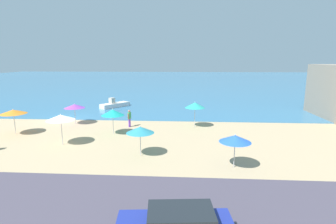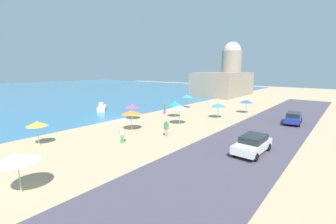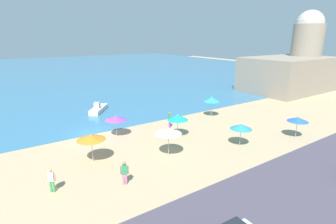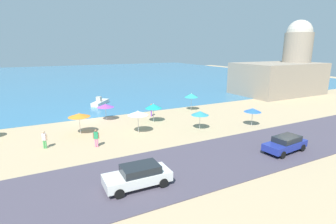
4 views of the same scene
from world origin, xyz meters
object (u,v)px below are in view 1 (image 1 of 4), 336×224
beach_umbrella_6 (113,112)px  beach_umbrella_7 (13,112)px  beach_umbrella_3 (61,117)px  skiff_nearshore (115,105)px  beach_umbrella_2 (235,139)px  beach_umbrella_0 (74,106)px  bather_1 (129,117)px  beach_umbrella_5 (140,130)px  beach_umbrella_1 (195,105)px

beach_umbrella_6 → beach_umbrella_7: bearing=-176.0°
beach_umbrella_3 → beach_umbrella_7: size_ratio=1.07×
beach_umbrella_7 → skiff_nearshore: bearing=68.3°
beach_umbrella_2 → skiff_nearshore: beach_umbrella_2 is taller
beach_umbrella_6 → skiff_nearshore: size_ratio=0.56×
beach_umbrella_0 → beach_umbrella_3: size_ratio=0.87×
beach_umbrella_2 → bather_1: size_ratio=1.26×
beach_umbrella_5 → beach_umbrella_7: (-12.28, 4.52, 0.21)m
beach_umbrella_0 → beach_umbrella_3: 6.94m
beach_umbrella_7 → beach_umbrella_0: bearing=46.9°
beach_umbrella_7 → beach_umbrella_6: bearing=4.0°
beach_umbrella_1 → beach_umbrella_5: bearing=-116.6°
beach_umbrella_2 → bather_1: bearing=132.3°
beach_umbrella_6 → bather_1: 3.06m
beach_umbrella_1 → skiff_nearshore: 15.00m
beach_umbrella_5 → skiff_nearshore: beach_umbrella_5 is taller
beach_umbrella_0 → beach_umbrella_5: (8.41, -8.66, -0.03)m
beach_umbrella_0 → beach_umbrella_6: beach_umbrella_6 is taller
beach_umbrella_0 → beach_umbrella_2: 17.98m
beach_umbrella_2 → beach_umbrella_6: beach_umbrella_6 is taller
beach_umbrella_6 → beach_umbrella_3: bearing=-135.8°
beach_umbrella_3 → bather_1: beach_umbrella_3 is taller
beach_umbrella_6 → beach_umbrella_7: size_ratio=1.01×
beach_umbrella_1 → beach_umbrella_2: bearing=-77.8°
skiff_nearshore → beach_umbrella_7: bearing=-111.7°
beach_umbrella_2 → skiff_nearshore: size_ratio=0.51×
beach_umbrella_0 → beach_umbrella_5: beach_umbrella_0 is taller
beach_umbrella_0 → beach_umbrella_3: bearing=-75.3°
beach_umbrella_7 → skiff_nearshore: size_ratio=0.55×
beach_umbrella_1 → beach_umbrella_6: bearing=-157.6°
beach_umbrella_2 → beach_umbrella_3: size_ratio=0.87×
beach_umbrella_5 → bather_1: beach_umbrella_5 is taller
beach_umbrella_7 → beach_umbrella_2: bearing=-18.6°
beach_umbrella_1 → bather_1: (-6.58, -0.36, -1.27)m
beach_umbrella_3 → beach_umbrella_7: (-5.63, 2.57, -0.14)m
beach_umbrella_1 → bather_1: size_ratio=1.49×
beach_umbrella_5 → beach_umbrella_7: 13.09m
beach_umbrella_1 → skiff_nearshore: bearing=137.2°
beach_umbrella_0 → beach_umbrella_5: size_ratio=1.00×
beach_umbrella_0 → bather_1: beach_umbrella_0 is taller
beach_umbrella_3 → beach_umbrella_7: beach_umbrella_3 is taller
beach_umbrella_0 → beach_umbrella_6: (5.04, -3.52, 0.11)m
beach_umbrella_5 → beach_umbrella_7: bearing=159.8°
beach_umbrella_6 → skiff_nearshore: 13.73m
beach_umbrella_1 → beach_umbrella_5: 9.21m
beach_umbrella_1 → beach_umbrella_5: beach_umbrella_1 is taller
beach_umbrella_3 → beach_umbrella_5: beach_umbrella_3 is taller
beach_umbrella_6 → skiff_nearshore: bearing=104.5°
beach_umbrella_2 → beach_umbrella_7: size_ratio=0.93×
beach_umbrella_5 → bather_1: bearing=107.3°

